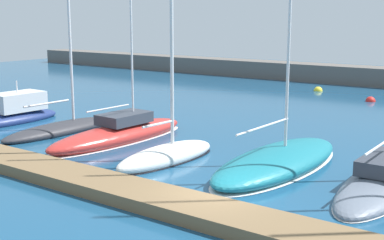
{
  "coord_description": "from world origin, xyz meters",
  "views": [
    {
      "loc": [
        10.23,
        -15.42,
        6.8
      ],
      "look_at": [
        -5.03,
        5.49,
        1.68
      ],
      "focal_mm": 49.19,
      "sensor_mm": 36.0,
      "label": 1
    }
  ],
  "objects_px": {
    "sailboat_red_third": "(120,133)",
    "sailboat_white_fourth": "(167,153)",
    "sailboat_charcoal_second": "(61,125)",
    "sailboat_teal_fifth": "(278,161)",
    "mooring_buoy_yellow": "(318,91)",
    "motorboat_navy_nearest": "(11,114)",
    "mooring_buoy_red": "(370,101)"
  },
  "relations": [
    {
      "from": "sailboat_red_third",
      "to": "sailboat_white_fourth",
      "type": "bearing_deg",
      "value": -108.16
    },
    {
      "from": "sailboat_charcoal_second",
      "to": "sailboat_teal_fifth",
      "type": "distance_m",
      "value": 13.89
    },
    {
      "from": "sailboat_charcoal_second",
      "to": "mooring_buoy_yellow",
      "type": "distance_m",
      "value": 26.31
    },
    {
      "from": "motorboat_navy_nearest",
      "to": "mooring_buoy_red",
      "type": "bearing_deg",
      "value": -33.59
    },
    {
      "from": "sailboat_charcoal_second",
      "to": "sailboat_red_third",
      "type": "relative_size",
      "value": 1.04
    },
    {
      "from": "sailboat_red_third",
      "to": "sailboat_teal_fifth",
      "type": "distance_m",
      "value": 9.55
    },
    {
      "from": "sailboat_white_fourth",
      "to": "mooring_buoy_yellow",
      "type": "xyz_separation_m",
      "value": [
        -3.78,
        27.07,
        -0.4
      ]
    },
    {
      "from": "mooring_buoy_red",
      "to": "sailboat_red_third",
      "type": "bearing_deg",
      "value": -107.24
    },
    {
      "from": "mooring_buoy_red",
      "to": "mooring_buoy_yellow",
      "type": "bearing_deg",
      "value": 151.13
    },
    {
      "from": "sailboat_teal_fifth",
      "to": "motorboat_navy_nearest",
      "type": "bearing_deg",
      "value": 93.48
    },
    {
      "from": "sailboat_red_third",
      "to": "mooring_buoy_yellow",
      "type": "height_order",
      "value": "sailboat_red_third"
    },
    {
      "from": "sailboat_white_fourth",
      "to": "mooring_buoy_yellow",
      "type": "height_order",
      "value": "sailboat_white_fourth"
    },
    {
      "from": "sailboat_red_third",
      "to": "sailboat_teal_fifth",
      "type": "height_order",
      "value": "sailboat_teal_fifth"
    },
    {
      "from": "motorboat_navy_nearest",
      "to": "sailboat_charcoal_second",
      "type": "xyz_separation_m",
      "value": [
        5.05,
        -0.09,
        -0.09
      ]
    },
    {
      "from": "motorboat_navy_nearest",
      "to": "sailboat_red_third",
      "type": "xyz_separation_m",
      "value": [
        9.38,
        0.38,
        -0.08
      ]
    },
    {
      "from": "motorboat_navy_nearest",
      "to": "mooring_buoy_red",
      "type": "relative_size",
      "value": 9.49
    },
    {
      "from": "sailboat_teal_fifth",
      "to": "mooring_buoy_red",
      "type": "relative_size",
      "value": 22.11
    },
    {
      "from": "mooring_buoy_yellow",
      "to": "sailboat_white_fourth",
      "type": "bearing_deg",
      "value": -82.04
    },
    {
      "from": "mooring_buoy_yellow",
      "to": "motorboat_navy_nearest",
      "type": "bearing_deg",
      "value": -111.98
    },
    {
      "from": "sailboat_teal_fifth",
      "to": "mooring_buoy_yellow",
      "type": "bearing_deg",
      "value": 20.1
    },
    {
      "from": "sailboat_red_third",
      "to": "motorboat_navy_nearest",
      "type": "bearing_deg",
      "value": 94.46
    },
    {
      "from": "sailboat_teal_fifth",
      "to": "mooring_buoy_yellow",
      "type": "relative_size",
      "value": 21.57
    },
    {
      "from": "mooring_buoy_red",
      "to": "mooring_buoy_yellow",
      "type": "distance_m",
      "value": 6.69
    },
    {
      "from": "motorboat_navy_nearest",
      "to": "sailboat_red_third",
      "type": "relative_size",
      "value": 0.44
    },
    {
      "from": "sailboat_teal_fifth",
      "to": "sailboat_charcoal_second",
      "type": "bearing_deg",
      "value": 94.7
    },
    {
      "from": "motorboat_navy_nearest",
      "to": "mooring_buoy_yellow",
      "type": "height_order",
      "value": "motorboat_navy_nearest"
    },
    {
      "from": "sailboat_teal_fifth",
      "to": "mooring_buoy_red",
      "type": "xyz_separation_m",
      "value": [
        -2.69,
        21.68,
        -0.34
      ]
    },
    {
      "from": "motorboat_navy_nearest",
      "to": "sailboat_white_fourth",
      "type": "height_order",
      "value": "sailboat_white_fourth"
    },
    {
      "from": "motorboat_navy_nearest",
      "to": "mooring_buoy_yellow",
      "type": "distance_m",
      "value": 27.7
    },
    {
      "from": "sailboat_white_fourth",
      "to": "sailboat_teal_fifth",
      "type": "distance_m",
      "value": 5.24
    },
    {
      "from": "sailboat_charcoal_second",
      "to": "mooring_buoy_yellow",
      "type": "bearing_deg",
      "value": -10.98
    },
    {
      "from": "sailboat_charcoal_second",
      "to": "sailboat_white_fourth",
      "type": "height_order",
      "value": "sailboat_charcoal_second"
    }
  ]
}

